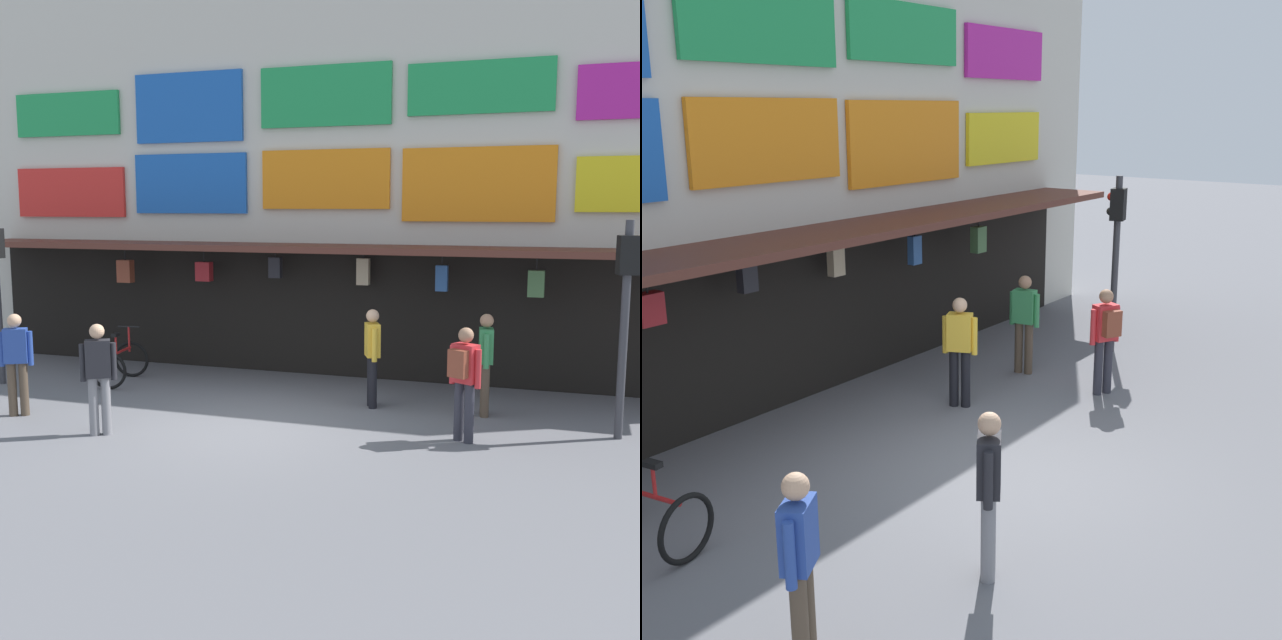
# 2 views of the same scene
# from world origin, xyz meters

# --- Properties ---
(ground_plane) EXTENTS (80.00, 80.00, 0.00)m
(ground_plane) POSITION_xyz_m (0.00, 0.00, 0.00)
(ground_plane) COLOR slate
(shopfront) EXTENTS (18.00, 2.60, 8.00)m
(shopfront) POSITION_xyz_m (-0.00, 4.57, 3.96)
(shopfront) COLOR beige
(shopfront) RESTS_ON ground
(traffic_light_far) EXTENTS (0.33, 0.35, 3.20)m
(traffic_light_far) POSITION_xyz_m (5.46, 1.24, 2.14)
(traffic_light_far) COLOR #38383D
(traffic_light_far) RESTS_ON ground
(bicycle_parked) EXTENTS (0.91, 1.27, 1.05)m
(bicycle_parked) POSITION_xyz_m (-3.52, 2.02, 0.39)
(bicycle_parked) COLOR black
(bicycle_parked) RESTS_ON ground
(pedestrian_in_blue) EXTENTS (0.35, 0.49, 1.68)m
(pedestrian_in_blue) POSITION_xyz_m (1.56, 1.82, 0.95)
(pedestrian_in_blue) COLOR black
(pedestrian_in_blue) RESTS_ON ground
(pedestrian_in_red) EXTENTS (0.46, 0.38, 1.68)m
(pedestrian_in_red) POSITION_xyz_m (-1.87, -1.06, 0.95)
(pedestrian_in_red) COLOR gray
(pedestrian_in_red) RESTS_ON ground
(pedestrian_in_purple) EXTENTS (0.48, 0.46, 1.68)m
(pedestrian_in_purple) POSITION_xyz_m (3.31, 0.32, 0.98)
(pedestrian_in_purple) COLOR #2D2D38
(pedestrian_in_purple) RESTS_ON ground
(pedestrian_in_white) EXTENTS (0.47, 0.37, 1.68)m
(pedestrian_in_white) POSITION_xyz_m (-3.76, -0.56, 0.95)
(pedestrian_in_white) COLOR brown
(pedestrian_in_white) RESTS_ON ground
(pedestrian_in_yellow) EXTENTS (0.27, 0.52, 1.68)m
(pedestrian_in_yellow) POSITION_xyz_m (3.44, 1.87, 0.95)
(pedestrian_in_yellow) COLOR brown
(pedestrian_in_yellow) RESTS_ON ground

